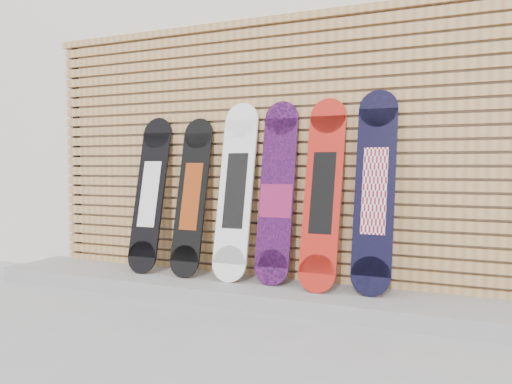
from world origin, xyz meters
TOP-DOWN VIEW (x-y plane):
  - ground at (0.00, 0.00)m, footprint 80.00×80.00m
  - building at (0.50, 3.50)m, footprint 12.00×5.00m
  - concrete_step at (-0.15, 0.68)m, footprint 4.60×0.70m
  - slat_wall at (-0.15, 0.97)m, footprint 4.26×0.08m
  - snowboard_0 at (-1.13, 0.77)m, footprint 0.29×0.34m
  - snowboard_1 at (-0.70, 0.78)m, footprint 0.28×0.33m
  - snowboard_2 at (-0.28, 0.78)m, footprint 0.30×0.33m
  - snowboard_3 at (0.07, 0.80)m, footprint 0.29×0.29m
  - snowboard_4 at (0.46, 0.76)m, footprint 0.29×0.37m
  - snowboard_5 at (0.85, 0.79)m, footprint 0.29×0.32m

SIDE VIEW (x-z plane):
  - ground at x=0.00m, z-range 0.00..0.00m
  - concrete_step at x=-0.15m, z-range 0.00..0.12m
  - snowboard_1 at x=-0.70m, z-range 0.12..1.48m
  - snowboard_0 at x=-1.13m, z-range 0.12..1.50m
  - snowboard_3 at x=0.07m, z-range 0.11..1.58m
  - snowboard_4 at x=0.46m, z-range 0.12..1.59m
  - snowboard_2 at x=-0.28m, z-range 0.12..1.59m
  - snowboard_5 at x=0.85m, z-range 0.12..1.64m
  - slat_wall at x=-0.15m, z-range 0.06..2.35m
  - building at x=0.50m, z-range 0.00..3.60m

